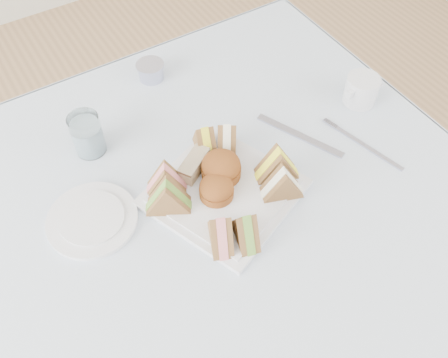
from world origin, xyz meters
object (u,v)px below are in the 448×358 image
serving_plate (224,193)px  water_glass (87,134)px  creamer_jug (361,90)px  table (226,286)px

serving_plate → water_glass: (-0.18, 0.25, 0.04)m
water_glass → creamer_jug: (0.58, -0.19, -0.01)m
serving_plate → creamer_jug: bearing=-12.9°
water_glass → serving_plate: bearing=-54.7°
table → creamer_jug: bearing=11.3°
water_glass → creamer_jug: bearing=-17.7°
serving_plate → water_glass: size_ratio=2.71×
table → serving_plate: serving_plate is taller
serving_plate → table: bearing=-124.9°
table → creamer_jug: 0.58m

